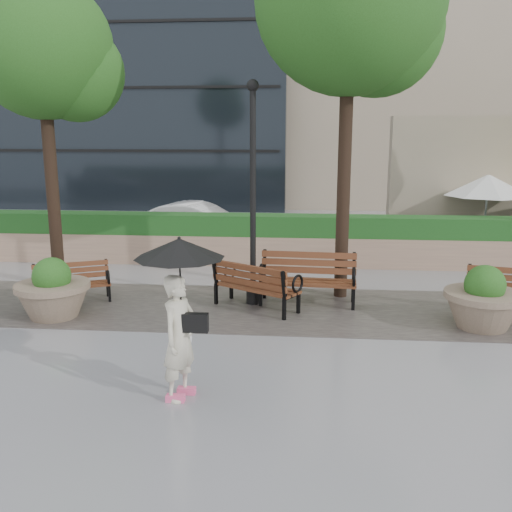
# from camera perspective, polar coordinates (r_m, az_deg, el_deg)

# --- Properties ---
(ground) EXTENTS (100.00, 100.00, 0.00)m
(ground) POSITION_cam_1_polar(r_m,az_deg,el_deg) (9.08, -7.93, -10.75)
(ground) COLOR gray
(ground) RESTS_ON ground
(cobble_strip) EXTENTS (28.00, 3.20, 0.01)m
(cobble_strip) POSITION_cam_1_polar(r_m,az_deg,el_deg) (11.84, -4.68, -5.08)
(cobble_strip) COLOR #383330
(cobble_strip) RESTS_ON ground
(hedge_wall) EXTENTS (24.00, 0.80, 1.35)m
(hedge_wall) POSITION_cam_1_polar(r_m,az_deg,el_deg) (15.52, -2.24, 1.66)
(hedge_wall) COLOR tan
(hedge_wall) RESTS_ON ground
(asphalt_street) EXTENTS (40.00, 7.00, 0.00)m
(asphalt_street) POSITION_cam_1_polar(r_m,az_deg,el_deg) (19.55, -0.74, 1.93)
(asphalt_street) COLOR black
(asphalt_street) RESTS_ON ground
(bench_1) EXTENTS (1.65, 1.20, 0.83)m
(bench_1) POSITION_cam_1_polar(r_m,az_deg,el_deg) (12.63, -17.87, -3.38)
(bench_1) COLOR brown
(bench_1) RESTS_ON ground
(bench_2) EXTENTS (1.90, 1.55, 0.97)m
(bench_2) POSITION_cam_1_polar(r_m,az_deg,el_deg) (11.58, -0.02, -3.96)
(bench_2) COLOR brown
(bench_2) RESTS_ON ground
(bench_3) EXTENTS (2.04, 0.92, 1.07)m
(bench_3) POSITION_cam_1_polar(r_m,az_deg,el_deg) (11.95, 5.17, -3.36)
(bench_3) COLOR brown
(bench_3) RESTS_ON ground
(planter_left) EXTENTS (1.42, 1.42, 1.19)m
(planter_left) POSITION_cam_1_polar(r_m,az_deg,el_deg) (11.72, -19.63, -3.62)
(planter_left) COLOR #7F6B56
(planter_left) RESTS_ON ground
(planter_right) EXTENTS (1.41, 1.41, 1.19)m
(planter_right) POSITION_cam_1_polar(r_m,az_deg,el_deg) (11.24, 21.77, -4.45)
(planter_right) COLOR #7F6B56
(planter_right) RESTS_ON ground
(lamppost) EXTENTS (0.28, 0.28, 4.54)m
(lamppost) POSITION_cam_1_polar(r_m,az_deg,el_deg) (11.60, -0.31, 4.78)
(lamppost) COLOR black
(lamppost) RESTS_ON ground
(tree_0) EXTENTS (3.18, 3.03, 6.81)m
(tree_0) POSITION_cam_1_polar(r_m,az_deg,el_deg) (13.75, -19.86, 18.34)
(tree_0) COLOR black
(tree_0) RESTS_ON ground
(tree_1) EXTENTS (3.83, 3.80, 8.01)m
(tree_1) POSITION_cam_1_polar(r_m,az_deg,el_deg) (12.51, 10.07, 23.28)
(tree_1) COLOR black
(tree_1) RESTS_ON ground
(patio_umb_white) EXTENTS (2.50, 2.50, 2.30)m
(patio_umb_white) POSITION_cam_1_polar(r_m,az_deg,el_deg) (18.06, 22.17, 6.53)
(patio_umb_white) COLOR black
(patio_umb_white) RESTS_ON ground
(car_right) EXTENTS (4.13, 2.16, 1.30)m
(car_right) POSITION_cam_1_polar(r_m,az_deg,el_deg) (18.55, -5.81, 3.32)
(car_right) COLOR silver
(car_right) RESTS_ON ground
(pedestrian) EXTENTS (1.19, 1.19, 2.19)m
(pedestrian) POSITION_cam_1_polar(r_m,az_deg,el_deg) (7.60, -7.63, -4.68)
(pedestrian) COLOR beige
(pedestrian) RESTS_ON ground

